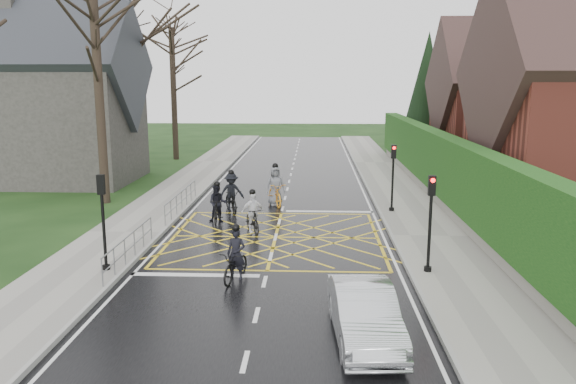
# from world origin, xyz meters

# --- Properties ---
(ground) EXTENTS (120.00, 120.00, 0.00)m
(ground) POSITION_xyz_m (0.00, 0.00, 0.00)
(ground) COLOR black
(ground) RESTS_ON ground
(road) EXTENTS (9.00, 80.00, 0.01)m
(road) POSITION_xyz_m (0.00, 0.00, 0.01)
(road) COLOR black
(road) RESTS_ON ground
(sidewalk_right) EXTENTS (3.00, 80.00, 0.15)m
(sidewalk_right) POSITION_xyz_m (6.00, 0.00, 0.07)
(sidewalk_right) COLOR gray
(sidewalk_right) RESTS_ON ground
(sidewalk_left) EXTENTS (3.00, 80.00, 0.15)m
(sidewalk_left) POSITION_xyz_m (-6.00, 0.00, 0.07)
(sidewalk_left) COLOR gray
(sidewalk_left) RESTS_ON ground
(stone_wall) EXTENTS (0.50, 38.00, 0.70)m
(stone_wall) POSITION_xyz_m (7.75, 6.00, 0.35)
(stone_wall) COLOR slate
(stone_wall) RESTS_ON ground
(hedge) EXTENTS (0.90, 38.00, 2.80)m
(hedge) POSITION_xyz_m (7.75, 6.00, 2.10)
(hedge) COLOR #0F3810
(hedge) RESTS_ON stone_wall
(house_far) EXTENTS (9.80, 8.80, 10.30)m
(house_far) POSITION_xyz_m (14.75, 18.00, 4.36)
(house_far) COLOR maroon
(house_far) RESTS_ON ground
(conifer) EXTENTS (4.60, 4.60, 10.00)m
(conifer) POSITION_xyz_m (10.75, 26.00, 4.99)
(conifer) COLOR black
(conifer) RESTS_ON ground
(church) EXTENTS (8.80, 7.80, 11.00)m
(church) POSITION_xyz_m (-13.54, 12.00, 4.93)
(church) COLOR #2D2B28
(church) RESTS_ON ground
(tree_near) EXTENTS (9.24, 9.24, 11.44)m
(tree_near) POSITION_xyz_m (-9.00, 6.00, 7.91)
(tree_near) COLOR black
(tree_near) RESTS_ON ground
(tree_mid) EXTENTS (10.08, 10.08, 12.48)m
(tree_mid) POSITION_xyz_m (-10.00, 14.00, 8.63)
(tree_mid) COLOR black
(tree_mid) RESTS_ON ground
(tree_far) EXTENTS (8.40, 8.40, 10.40)m
(tree_far) POSITION_xyz_m (-9.30, 22.00, 7.19)
(tree_far) COLOR black
(tree_far) RESTS_ON ground
(railing_south) EXTENTS (0.05, 5.04, 1.03)m
(railing_south) POSITION_xyz_m (-4.65, -3.50, 0.78)
(railing_south) COLOR slate
(railing_south) RESTS_ON ground
(railing_north) EXTENTS (0.05, 6.04, 1.03)m
(railing_north) POSITION_xyz_m (-4.65, 4.00, 0.79)
(railing_north) COLOR slate
(railing_north) RESTS_ON ground
(traffic_light_ne) EXTENTS (0.24, 0.31, 3.21)m
(traffic_light_ne) POSITION_xyz_m (5.10, 4.20, 1.66)
(traffic_light_ne) COLOR black
(traffic_light_ne) RESTS_ON ground
(traffic_light_se) EXTENTS (0.24, 0.31, 3.21)m
(traffic_light_se) POSITION_xyz_m (5.10, -4.20, 1.66)
(traffic_light_se) COLOR black
(traffic_light_se) RESTS_ON ground
(traffic_light_sw) EXTENTS (0.24, 0.31, 3.21)m
(traffic_light_sw) POSITION_xyz_m (-5.10, -4.50, 1.66)
(traffic_light_sw) COLOR black
(traffic_light_sw) RESTS_ON ground
(cyclist_rear) EXTENTS (1.05, 1.92, 1.77)m
(cyclist_rear) POSITION_xyz_m (-0.89, -4.84, 0.57)
(cyclist_rear) COLOR black
(cyclist_rear) RESTS_ON ground
(cyclist_back) EXTENTS (0.83, 1.82, 1.81)m
(cyclist_back) POSITION_xyz_m (-2.67, 2.28, 0.68)
(cyclist_back) COLOR black
(cyclist_back) RESTS_ON ground
(cyclist_mid) EXTENTS (1.41, 2.17, 2.00)m
(cyclist_mid) POSITION_xyz_m (-2.37, 4.34, 0.73)
(cyclist_mid) COLOR black
(cyclist_mid) RESTS_ON ground
(cyclist_front) EXTENTS (1.13, 1.85, 1.79)m
(cyclist_front) POSITION_xyz_m (-0.97, 0.66, 0.66)
(cyclist_front) COLOR black
(cyclist_front) RESTS_ON ground
(cyclist_lead) EXTENTS (1.40, 2.29, 2.10)m
(cyclist_lead) POSITION_xyz_m (-0.40, 5.79, 0.73)
(cyclist_lead) COLOR orange
(cyclist_lead) RESTS_ON ground
(car) EXTENTS (1.68, 4.09, 1.32)m
(car) POSITION_xyz_m (2.70, -8.79, 0.66)
(car) COLOR silver
(car) RESTS_ON ground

